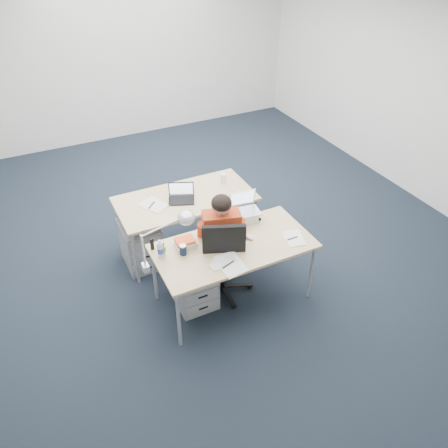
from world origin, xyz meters
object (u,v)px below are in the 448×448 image
object	(u,v)px
wireless_keyboard	(223,263)
desk_near	(233,249)
drawer_pedestal_near	(193,281)
cordless_phone	(152,244)
desk_lamp	(160,242)
office_chair	(223,271)
drawer_pedestal_far	(141,244)
water_bottle	(160,249)
bear_figurine	(162,249)
dark_laptop	(181,193)
book_stack	(185,243)
seated_person	(219,238)
computer_mouse	(250,237)
far_cup	(223,178)
silver_laptop	(246,209)
desk_far	(185,201)
sunglasses	(256,221)
can_koozie	(183,250)
headphones	(223,241)

from	to	relation	value
wireless_keyboard	desk_near	bearing A→B (deg)	33.39
drawer_pedestal_near	cordless_phone	xyz separation A→B (m)	(-0.35, 0.15, 0.52)
drawer_pedestal_near	desk_lamp	world-z (taller)	desk_lamp
office_chair	drawer_pedestal_far	xyz separation A→B (m)	(-0.64, 0.87, -0.02)
water_bottle	bear_figurine	distance (m)	0.03
dark_laptop	book_stack	bearing A→B (deg)	-86.35
seated_person	water_bottle	xyz separation A→B (m)	(-0.70, -0.14, 0.21)
computer_mouse	far_cup	size ratio (longest dim) A/B	0.93
seated_person	far_cup	bearing A→B (deg)	77.96
silver_laptop	bear_figurine	size ratio (longest dim) A/B	1.98
desk_far	drawer_pedestal_far	bearing A→B (deg)	-176.70
silver_laptop	seated_person	bearing A→B (deg)	-168.52
dark_laptop	seated_person	bearing A→B (deg)	-55.17
cordless_phone	desk_lamp	xyz separation A→B (m)	(0.01, -0.26, 0.21)
office_chair	computer_mouse	world-z (taller)	office_chair
computer_mouse	dark_laptop	world-z (taller)	dark_laptop
water_bottle	seated_person	bearing A→B (deg)	11.72
sunglasses	desk_lamp	distance (m)	1.19
drawer_pedestal_far	sunglasses	bearing A→B (deg)	-33.99
can_koozie	far_cup	distance (m)	1.45
computer_mouse	cordless_phone	world-z (taller)	cordless_phone
seated_person	dark_laptop	world-z (taller)	seated_person
desk_near	drawer_pedestal_far	size ratio (longest dim) A/B	2.91
seated_person	computer_mouse	distance (m)	0.37
can_koozie	sunglasses	xyz separation A→B (m)	(0.91, 0.16, -0.04)
computer_mouse	wireless_keyboard	bearing A→B (deg)	-164.07
desk_near	desk_far	distance (m)	1.04
office_chair	water_bottle	size ratio (longest dim) A/B	5.24
bear_figurine	book_stack	distance (m)	0.26
wireless_keyboard	water_bottle	world-z (taller)	water_bottle
water_bottle	bear_figurine	xyz separation A→B (m)	(0.02, 0.01, -0.02)
desk_near	book_stack	size ratio (longest dim) A/B	8.00
silver_laptop	headphones	distance (m)	0.47
bear_figurine	dark_laptop	bearing A→B (deg)	43.01
desk_near	wireless_keyboard	world-z (taller)	wireless_keyboard
office_chair	silver_laptop	world-z (taller)	silver_laptop
book_stack	cordless_phone	xyz separation A→B (m)	(-0.31, 0.11, 0.02)
computer_mouse	far_cup	distance (m)	1.18
water_bottle	sunglasses	xyz separation A→B (m)	(1.12, 0.10, -0.09)
silver_laptop	book_stack	world-z (taller)	silver_laptop
silver_laptop	can_koozie	bearing A→B (deg)	-156.98
book_stack	headphones	bearing A→B (deg)	-14.92
sunglasses	far_cup	size ratio (longest dim) A/B	1.08
can_koozie	silver_laptop	bearing A→B (deg)	15.63
desk_lamp	book_stack	bearing A→B (deg)	45.59
desk_far	drawer_pedestal_far	size ratio (longest dim) A/B	2.91
seated_person	cordless_phone	xyz separation A→B (m)	(-0.73, -0.00, 0.18)
can_koozie	desk_lamp	world-z (taller)	desk_lamp
desk_lamp	far_cup	bearing A→B (deg)	61.12
desk_near	can_koozie	distance (m)	0.52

